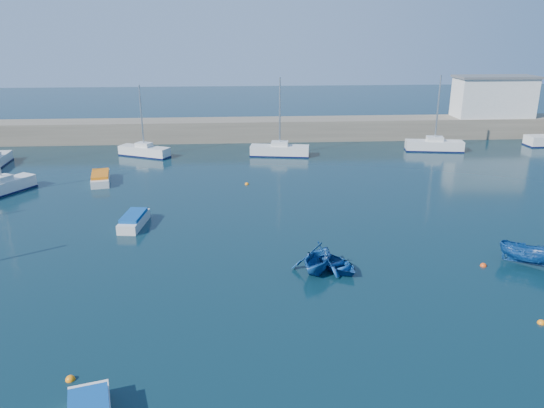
{
  "coord_description": "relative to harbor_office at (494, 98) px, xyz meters",
  "views": [
    {
      "loc": [
        -3.81,
        -21.84,
        14.06
      ],
      "look_at": [
        -1.25,
        14.94,
        1.6
      ],
      "focal_mm": 35.0,
      "sensor_mm": 36.0,
      "label": 1
    }
  ],
  "objects": [
    {
      "name": "harbor_office",
      "position": [
        0.0,
        0.0,
        0.0
      ],
      "size": [
        10.0,
        4.0,
        5.0
      ],
      "primitive_type": "cube",
      "color": "silver",
      "rests_on": "back_wall"
    },
    {
      "name": "buoy_1",
      "position": [
        -18.76,
        -39.16,
        -5.1
      ],
      "size": [
        0.41,
        0.41,
        0.41
      ],
      "primitive_type": "sphere",
      "color": "#E14410",
      "rests_on": "ground"
    },
    {
      "name": "buoy_5",
      "position": [
        -18.84,
        -45.78,
        -5.1
      ],
      "size": [
        0.38,
        0.38,
        0.38
      ],
      "primitive_type": "sphere",
      "color": "orange",
      "rests_on": "ground"
    },
    {
      "name": "buoy_0",
      "position": [
        -40.93,
        -48.69,
        -5.1
      ],
      "size": [
        0.41,
        0.41,
        0.41
      ],
      "primitive_type": "sphere",
      "color": "orange",
      "rests_on": "ground"
    },
    {
      "name": "dinghy_left",
      "position": [
        -29.1,
        -39.24,
        -4.18
      ],
      "size": [
        4.33,
        4.53,
        1.85
      ],
      "primitive_type": "imported",
      "rotation": [
        0.0,
        0.0,
        -0.5
      ],
      "color": "navy",
      "rests_on": "ground"
    },
    {
      "name": "dinghy_center",
      "position": [
        -27.82,
        -39.05,
        -4.77
      ],
      "size": [
        3.48,
        3.84,
        0.65
      ],
      "primitive_type": "imported",
      "rotation": [
        0.0,
        0.0,
        0.5
      ],
      "color": "navy",
      "rests_on": "ground"
    },
    {
      "name": "buoy_3",
      "position": [
        -32.86,
        -20.46,
        -5.1
      ],
      "size": [
        0.38,
        0.38,
        0.38
      ],
      "primitive_type": "sphere",
      "color": "orange",
      "rests_on": "ground"
    },
    {
      "name": "dinghy_right",
      "position": [
        -15.9,
        -39.16,
        -4.41
      ],
      "size": [
        3.71,
        3.12,
        1.38
      ],
      "primitive_type": "imported",
      "rotation": [
        0.0,
        0.0,
        0.97
      ],
      "color": "navy",
      "rests_on": "ground"
    },
    {
      "name": "back_wall",
      "position": [
        -30.0,
        0.0,
        -3.8
      ],
      "size": [
        96.0,
        4.5,
        2.6
      ],
      "primitive_type": "cube",
      "color": "#736857",
      "rests_on": "ground"
    },
    {
      "name": "sailboat_5",
      "position": [
        -44.15,
        -8.43,
        -4.48
      ],
      "size": [
        6.07,
        4.15,
        7.95
      ],
      "rotation": [
        0.0,
        0.0,
        1.11
      ],
      "color": "silver",
      "rests_on": "ground"
    },
    {
      "name": "sailboat_3",
      "position": [
        -54.32,
        -21.8,
        -4.47
      ],
      "size": [
        4.41,
        5.89,
        7.89
      ],
      "rotation": [
        0.0,
        0.0,
        -0.54
      ],
      "color": "silver",
      "rests_on": "ground"
    },
    {
      "name": "motorboat_1",
      "position": [
        -41.42,
        -30.67,
        -4.65
      ],
      "size": [
        1.83,
        4.05,
        0.96
      ],
      "rotation": [
        0.0,
        0.0,
        -0.12
      ],
      "color": "silver",
      "rests_on": "ground"
    },
    {
      "name": "sailboat_6",
      "position": [
        -28.86,
        -9.27,
        -4.45
      ],
      "size": [
        6.79,
        2.9,
        8.73
      ],
      "rotation": [
        0.0,
        0.0,
        1.41
      ],
      "color": "silver",
      "rests_on": "ground"
    },
    {
      "name": "motorboat_2",
      "position": [
        -46.6,
        -18.8,
        -4.66
      ],
      "size": [
        2.47,
        4.79,
        0.94
      ],
      "rotation": [
        0.0,
        0.0,
        0.2
      ],
      "color": "silver",
      "rests_on": "ground"
    },
    {
      "name": "ground",
      "position": [
        -30.0,
        -46.0,
        -5.1
      ],
      "size": [
        220.0,
        220.0,
        0.0
      ],
      "primitive_type": "plane",
      "color": "#0A242E",
      "rests_on": "ground"
    },
    {
      "name": "sailboat_7",
      "position": [
        -10.48,
        -8.03,
        -4.43
      ],
      "size": [
        6.78,
        2.86,
        8.76
      ],
      "rotation": [
        0.0,
        0.0,
        1.41
      ],
      "color": "silver",
      "rests_on": "ground"
    }
  ]
}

